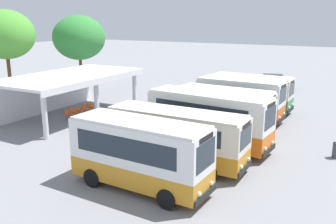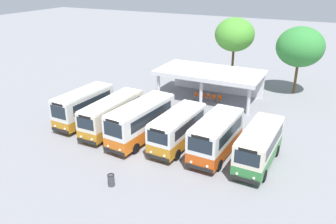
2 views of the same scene
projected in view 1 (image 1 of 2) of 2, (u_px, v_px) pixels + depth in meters
The scene contains 16 objects.
ground_plane at pixel (238, 151), 22.24m from camera, with size 180.00×180.00×0.00m, color gray.
city_bus_nearest_orange at pixel (140, 152), 16.89m from camera, with size 2.51×6.83×3.29m.
city_bus_second_in_row at pixel (176, 135), 19.79m from camera, with size 2.31×7.82×3.01m.
city_bus_middle_cream at pixel (209, 118), 22.42m from camera, with size 2.90×7.82×3.41m.
city_bus_fourth_amber at pixel (224, 108), 25.50m from camera, with size 2.57×6.87×3.06m.
city_bus_fifth_blue at pixel (240, 98), 28.36m from camera, with size 2.68×6.64×3.26m.
city_bus_far_end_green at pixel (251, 91), 31.36m from camera, with size 2.47×6.91×3.04m.
parked_car_flank at pixel (274, 82), 41.35m from camera, with size 2.88×4.42×1.62m.
terminal_canopy at pixel (64, 83), 29.75m from camera, with size 11.91×6.29×3.40m.
waiting_chair_end_by_column at pixel (68, 114), 28.53m from camera, with size 0.46×0.46×0.86m.
waiting_chair_second_from_end at pixel (74, 112), 29.17m from camera, with size 0.46×0.46×0.86m.
waiting_chair_middle_seat at pixel (80, 110), 29.78m from camera, with size 0.46×0.46×0.86m.
waiting_chair_fourth_seat at pixel (86, 108), 30.38m from camera, with size 0.46×0.46×0.86m.
waiting_chair_fifth_seat at pixel (91, 107), 30.99m from camera, with size 0.46×0.46×0.86m.
roadside_tree_behind_canopy at pixel (5, 35), 32.40m from camera, with size 5.08×5.08×8.52m.
roadside_tree_east_of_canopy at pixel (79, 38), 39.07m from camera, with size 5.51×5.51×8.07m.
Camera 1 is at (-20.48, -6.20, 7.78)m, focal length 39.43 mm.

